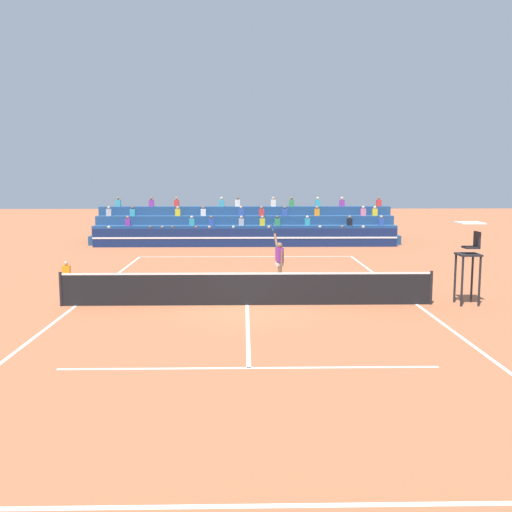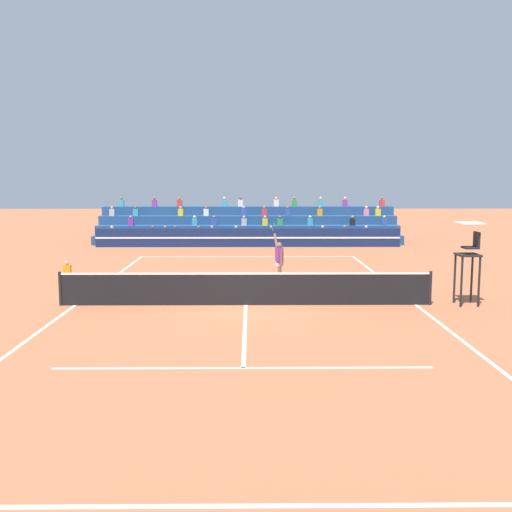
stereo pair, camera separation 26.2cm
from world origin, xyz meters
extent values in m
plane|color=#AD603D|center=(0.00, 0.00, 0.00)|extent=(120.00, 120.00, 0.00)
cube|color=white|center=(0.00, -11.90, 0.00)|extent=(11.00, 0.10, 0.01)
cube|color=white|center=(0.00, 11.90, 0.00)|extent=(11.00, 0.10, 0.01)
cube|color=white|center=(-5.50, 0.00, 0.00)|extent=(0.10, 23.80, 0.01)
cube|color=white|center=(5.50, 0.00, 0.00)|extent=(0.10, 23.80, 0.01)
cube|color=white|center=(0.00, -6.43, 0.00)|extent=(8.25, 0.10, 0.01)
cube|color=white|center=(0.00, 6.43, 0.00)|extent=(8.25, 0.10, 0.01)
cube|color=white|center=(0.00, 0.00, 0.00)|extent=(0.10, 12.85, 0.01)
cylinder|color=black|center=(-5.95, 0.00, 0.55)|extent=(0.10, 0.10, 1.10)
cylinder|color=black|center=(5.95, 0.00, 0.55)|extent=(0.10, 0.10, 1.10)
cube|color=black|center=(0.00, 0.00, 0.50)|extent=(11.90, 0.02, 1.00)
cube|color=white|center=(0.00, 0.00, 1.03)|extent=(11.90, 0.04, 0.06)
cube|color=navy|center=(0.00, 16.34, 0.55)|extent=(18.00, 0.24, 1.10)
cube|color=white|center=(0.00, 16.21, 0.55)|extent=(18.00, 0.02, 0.10)
cube|color=navy|center=(0.00, 17.61, 0.28)|extent=(19.00, 0.95, 0.55)
cube|color=teal|center=(-5.05, 17.44, 0.77)|extent=(0.32, 0.22, 0.44)
sphere|color=#9E7051|center=(-5.05, 17.44, 1.09)|extent=(0.18, 0.18, 0.18)
cube|color=yellow|center=(-4.43, 17.44, 0.77)|extent=(0.32, 0.22, 0.44)
sphere|color=brown|center=(-4.43, 17.44, 1.09)|extent=(0.18, 0.18, 0.18)
cube|color=#2D4CA5|center=(4.56, 17.44, 0.77)|extent=(0.32, 0.22, 0.44)
sphere|color=beige|center=(4.56, 17.44, 1.09)|extent=(0.18, 0.18, 0.18)
cube|color=pink|center=(-2.19, 17.44, 0.77)|extent=(0.32, 0.22, 0.44)
sphere|color=tan|center=(-2.19, 17.44, 1.09)|extent=(0.18, 0.18, 0.18)
cube|color=yellow|center=(5.92, 17.44, 0.77)|extent=(0.32, 0.22, 0.44)
sphere|color=brown|center=(5.92, 17.44, 1.09)|extent=(0.18, 0.18, 0.18)
cube|color=yellow|center=(1.43, 17.44, 0.77)|extent=(0.32, 0.22, 0.44)
sphere|color=tan|center=(1.43, 17.44, 1.09)|extent=(0.18, 0.18, 0.18)
cube|color=yellow|center=(-8.29, 17.44, 0.77)|extent=(0.32, 0.22, 0.44)
sphere|color=beige|center=(-8.29, 17.44, 1.09)|extent=(0.18, 0.18, 0.18)
cube|color=yellow|center=(-5.78, 17.44, 0.77)|extent=(0.32, 0.22, 0.44)
sphere|color=brown|center=(-5.78, 17.44, 1.09)|extent=(0.18, 0.18, 0.18)
cube|color=teal|center=(-0.73, 17.44, 0.77)|extent=(0.32, 0.22, 0.44)
sphere|color=beige|center=(-0.73, 17.44, 1.09)|extent=(0.18, 0.18, 0.18)
cube|color=#B2B2B7|center=(7.22, 17.44, 0.77)|extent=(0.32, 0.22, 0.44)
sphere|color=beige|center=(7.22, 17.44, 1.09)|extent=(0.18, 0.18, 0.18)
cube|color=pink|center=(-3.01, 17.44, 0.77)|extent=(0.32, 0.22, 0.44)
sphere|color=brown|center=(-3.01, 17.44, 1.09)|extent=(0.18, 0.18, 0.18)
cube|color=navy|center=(0.00, 18.56, 0.55)|extent=(19.00, 0.95, 1.10)
cube|color=#2D4CA5|center=(8.53, 18.39, 1.32)|extent=(0.32, 0.22, 0.44)
sphere|color=tan|center=(8.53, 18.39, 1.64)|extent=(0.18, 0.18, 0.18)
cube|color=teal|center=(3.88, 18.39, 1.32)|extent=(0.32, 0.22, 0.44)
sphere|color=beige|center=(3.88, 18.39, 1.64)|extent=(0.18, 0.18, 0.18)
cube|color=#338C4C|center=(2.00, 18.39, 1.32)|extent=(0.32, 0.22, 0.44)
sphere|color=brown|center=(2.00, 18.39, 1.64)|extent=(0.18, 0.18, 0.18)
cube|color=#2D4CA5|center=(-2.12, 18.39, 1.32)|extent=(0.32, 0.22, 0.44)
sphere|color=brown|center=(-2.12, 18.39, 1.64)|extent=(0.18, 0.18, 0.18)
cube|color=black|center=(6.54, 18.39, 1.32)|extent=(0.32, 0.22, 0.44)
sphere|color=#9E7051|center=(6.54, 18.39, 1.64)|extent=(0.18, 0.18, 0.18)
cube|color=teal|center=(-3.34, 18.39, 1.32)|extent=(0.32, 0.22, 0.44)
sphere|color=beige|center=(-3.34, 18.39, 1.64)|extent=(0.18, 0.18, 0.18)
cube|color=purple|center=(-7.32, 18.39, 1.32)|extent=(0.32, 0.22, 0.44)
sphere|color=#9E7051|center=(-7.32, 18.39, 1.64)|extent=(0.18, 0.18, 0.18)
cube|color=yellow|center=(1.06, 18.39, 1.32)|extent=(0.32, 0.22, 0.44)
sphere|color=tan|center=(1.06, 18.39, 1.64)|extent=(0.18, 0.18, 0.18)
cube|color=#B2B2B7|center=(-0.25, 18.39, 1.32)|extent=(0.32, 0.22, 0.44)
sphere|color=tan|center=(-0.25, 18.39, 1.64)|extent=(0.18, 0.18, 0.18)
cube|color=navy|center=(0.00, 19.51, 0.83)|extent=(19.00, 0.95, 1.65)
cube|color=pink|center=(7.57, 19.34, 1.87)|extent=(0.32, 0.22, 0.44)
sphere|color=beige|center=(7.57, 19.34, 2.19)|extent=(0.18, 0.18, 0.18)
cube|color=red|center=(1.04, 19.34, 1.87)|extent=(0.32, 0.22, 0.44)
sphere|color=#9E7051|center=(1.04, 19.34, 2.19)|extent=(0.18, 0.18, 0.18)
cube|color=yellow|center=(-4.31, 19.34, 1.87)|extent=(0.32, 0.22, 0.44)
sphere|color=tan|center=(-4.31, 19.34, 2.19)|extent=(0.18, 0.18, 0.18)
cube|color=yellow|center=(8.32, 19.34, 1.87)|extent=(0.32, 0.22, 0.44)
sphere|color=beige|center=(8.32, 19.34, 2.19)|extent=(0.18, 0.18, 0.18)
cube|color=#B2B2B7|center=(-8.68, 19.34, 1.87)|extent=(0.32, 0.22, 0.44)
sphere|color=tan|center=(-8.68, 19.34, 2.19)|extent=(0.18, 0.18, 0.18)
cube|color=#2D4CA5|center=(2.52, 19.34, 1.87)|extent=(0.32, 0.22, 0.44)
sphere|color=brown|center=(2.52, 19.34, 2.19)|extent=(0.18, 0.18, 0.18)
cube|color=#2D4CA5|center=(-0.27, 19.34, 1.87)|extent=(0.32, 0.22, 0.44)
sphere|color=tan|center=(-0.27, 19.34, 2.19)|extent=(0.18, 0.18, 0.18)
cube|color=silver|center=(-2.68, 19.34, 1.87)|extent=(0.32, 0.22, 0.44)
sphere|color=brown|center=(-2.68, 19.34, 2.19)|extent=(0.18, 0.18, 0.18)
cube|color=orange|center=(4.59, 19.34, 1.87)|extent=(0.32, 0.22, 0.44)
sphere|color=#9E7051|center=(4.59, 19.34, 2.19)|extent=(0.18, 0.18, 0.18)
cube|color=teal|center=(-7.18, 19.34, 1.87)|extent=(0.32, 0.22, 0.44)
sphere|color=brown|center=(-7.18, 19.34, 2.19)|extent=(0.18, 0.18, 0.18)
cube|color=navy|center=(0.00, 20.46, 1.10)|extent=(19.00, 0.95, 2.20)
cube|color=red|center=(8.77, 20.29, 2.42)|extent=(0.32, 0.22, 0.44)
sphere|color=brown|center=(8.77, 20.29, 2.74)|extent=(0.18, 0.18, 0.18)
cube|color=teal|center=(-1.54, 20.29, 2.42)|extent=(0.32, 0.22, 0.44)
sphere|color=beige|center=(-1.54, 20.29, 2.74)|extent=(0.18, 0.18, 0.18)
cube|color=silver|center=(1.84, 20.29, 2.42)|extent=(0.32, 0.22, 0.44)
sphere|color=tan|center=(1.84, 20.29, 2.74)|extent=(0.18, 0.18, 0.18)
cube|color=purple|center=(-6.12, 20.29, 2.42)|extent=(0.32, 0.22, 0.44)
sphere|color=brown|center=(-6.12, 20.29, 2.74)|extent=(0.18, 0.18, 0.18)
cube|color=purple|center=(6.35, 20.29, 2.42)|extent=(0.32, 0.22, 0.44)
sphere|color=beige|center=(6.35, 20.29, 2.74)|extent=(0.18, 0.18, 0.18)
cube|color=red|center=(-4.48, 20.29, 2.42)|extent=(0.32, 0.22, 0.44)
sphere|color=#9E7051|center=(-4.48, 20.29, 2.74)|extent=(0.18, 0.18, 0.18)
cube|color=teal|center=(-8.28, 20.29, 2.42)|extent=(0.32, 0.22, 0.44)
sphere|color=brown|center=(-8.28, 20.29, 2.74)|extent=(0.18, 0.18, 0.18)
cube|color=#338C4C|center=(3.04, 20.29, 2.42)|extent=(0.32, 0.22, 0.44)
sphere|color=brown|center=(3.04, 20.29, 2.74)|extent=(0.18, 0.18, 0.18)
cube|color=silver|center=(-0.50, 20.29, 2.42)|extent=(0.32, 0.22, 0.44)
sphere|color=brown|center=(-0.50, 20.29, 2.74)|extent=(0.18, 0.18, 0.18)
cube|color=teal|center=(4.75, 20.29, 2.42)|extent=(0.32, 0.22, 0.44)
sphere|color=beige|center=(4.75, 20.29, 2.74)|extent=(0.18, 0.18, 0.18)
cylinder|color=black|center=(6.84, -0.32, 0.80)|extent=(0.07, 0.07, 1.60)
cylinder|color=black|center=(6.84, 0.32, 0.80)|extent=(0.07, 0.07, 1.60)
cylinder|color=black|center=(7.40, -0.32, 0.80)|extent=(0.07, 0.07, 1.60)
cylinder|color=black|center=(7.40, 0.32, 0.80)|extent=(0.07, 0.07, 1.60)
cube|color=black|center=(7.12, 0.00, 1.63)|extent=(0.68, 0.76, 0.06)
cube|color=black|center=(7.18, 0.00, 1.86)|extent=(0.44, 0.48, 0.06)
cube|color=black|center=(7.38, 0.00, 2.11)|extent=(0.06, 0.48, 0.52)
cube|color=white|center=(7.12, 0.00, 2.65)|extent=(0.76, 0.84, 0.04)
cube|color=black|center=(-7.06, 4.38, 0.06)|extent=(0.28, 0.36, 0.12)
cube|color=black|center=(-7.06, 4.38, 0.18)|extent=(0.28, 0.24, 0.18)
cube|color=orange|center=(-7.06, 4.38, 0.47)|extent=(0.30, 0.18, 0.40)
sphere|color=tan|center=(-7.06, 4.38, 0.76)|extent=(0.17, 0.17, 0.17)
cylinder|color=brown|center=(1.23, 2.89, 0.45)|extent=(0.14, 0.14, 0.90)
cylinder|color=brown|center=(1.24, 3.13, 0.45)|extent=(0.14, 0.14, 0.90)
cube|color=white|center=(1.22, 2.99, 0.94)|extent=(0.29, 0.37, 0.20)
cube|color=purple|center=(1.22, 2.99, 1.24)|extent=(0.30, 0.40, 0.56)
sphere|color=brown|center=(1.22, 2.99, 1.60)|extent=(0.22, 0.22, 0.22)
cube|color=white|center=(1.19, 2.88, 0.04)|extent=(0.28, 0.19, 0.09)
cube|color=white|center=(1.20, 3.11, 0.04)|extent=(0.28, 0.19, 0.09)
cylinder|color=brown|center=(1.29, 2.76, 1.18)|extent=(0.09, 0.09, 0.56)
cylinder|color=brown|center=(1.11, 3.35, 1.72)|extent=(0.20, 0.39, 0.57)
cylinder|color=black|center=(1.05, 3.54, 2.07)|extent=(0.07, 0.14, 0.21)
torus|color=#1E4C99|center=(1.02, 3.62, 2.22)|extent=(0.15, 0.41, 0.42)
sphere|color=#C6DB33|center=(-1.72, 6.01, 0.03)|extent=(0.07, 0.07, 0.07)
camera|label=1|loc=(-0.10, -18.91, 4.09)|focal=42.00mm
camera|label=2|loc=(0.16, -18.92, 4.09)|focal=42.00mm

